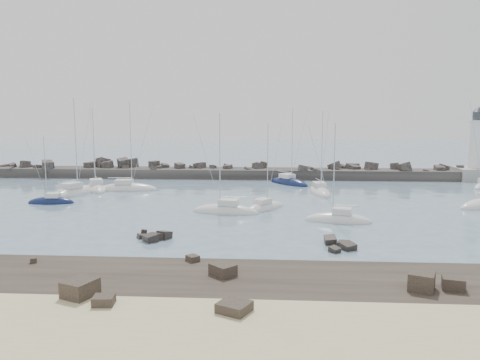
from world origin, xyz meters
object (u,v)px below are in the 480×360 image
sailboat_1 (96,189)px  lighthouse (475,164)px  sailboat_5 (226,212)px  sailboat_7 (264,208)px  sailboat_3 (74,194)px  sailboat_2 (51,202)px  sailboat_4 (127,189)px  sailboat_6 (320,192)px  sailboat_9 (338,221)px  sailboat_8 (289,183)px

sailboat_1 → lighthouse: bearing=13.8°
sailboat_1 → sailboat_5: 28.80m
sailboat_7 → sailboat_3: bearing=162.2°
sailboat_5 → sailboat_7: (4.90, 2.68, -0.02)m
sailboat_1 → sailboat_7: bearing=-27.1°
sailboat_2 → sailboat_3: sailboat_3 is taller
sailboat_2 → sailboat_4: size_ratio=0.67×
sailboat_1 → sailboat_5: bearing=-36.3°
sailboat_4 → sailboat_5: size_ratio=1.14×
sailboat_6 → sailboat_1: bearing=178.1°
lighthouse → sailboat_1: lighthouse is taller
lighthouse → sailboat_2: 75.83m
sailboat_9 → sailboat_1: bearing=150.0°
lighthouse → sailboat_1: size_ratio=0.99×
lighthouse → sailboat_6: (-31.35, -18.01, -2.95)m
sailboat_8 → sailboat_9: bearing=-81.3°
lighthouse → sailboat_9: bearing=-129.5°
lighthouse → sailboat_9: (-31.30, -38.00, -2.95)m
sailboat_6 → sailboat_8: bearing=114.4°
sailboat_6 → sailboat_7: sailboat_6 is taller
sailboat_8 → sailboat_9: sailboat_8 is taller
sailboat_2 → sailboat_7: (30.06, -2.25, -0.01)m
sailboat_8 → sailboat_5: bearing=-109.3°
sailboat_6 → sailboat_7: size_ratio=1.15×
lighthouse → sailboat_8: (-35.87, -8.06, -2.94)m
sailboat_5 → sailboat_6: (13.54, 15.83, -0.00)m
sailboat_5 → sailboat_8: 27.31m
sailboat_3 → sailboat_6: sailboat_3 is taller
sailboat_8 → sailboat_1: bearing=-164.9°
sailboat_9 → lighthouse: bearing=50.5°
sailboat_1 → sailboat_4: (5.27, -0.05, -0.01)m
sailboat_6 → lighthouse: bearing=29.9°
sailboat_2 → sailboat_8: 40.03m
sailboat_5 → sailboat_1: bearing=143.7°
lighthouse → sailboat_4: sailboat_4 is taller
sailboat_5 → sailboat_8: bearing=70.7°
lighthouse → sailboat_8: 36.88m
sailboat_1 → sailboat_9: size_ratio=1.19×
sailboat_1 → sailboat_9: 42.47m
sailboat_3 → sailboat_5: size_ratio=1.18×
sailboat_7 → sailboat_9: sailboat_9 is taller
sailboat_7 → sailboat_4: bearing=147.9°
sailboat_2 → sailboat_8: size_ratio=0.71×
sailboat_1 → sailboat_4: bearing=-0.6°
sailboat_2 → sailboat_3: (0.24, 7.31, 0.02)m
sailboat_9 → sailboat_8: bearing=98.7°
sailboat_2 → sailboat_6: 40.20m
sailboat_4 → sailboat_8: sailboat_4 is taller
sailboat_3 → sailboat_8: (33.93, 13.54, -0.01)m
sailboat_4 → sailboat_6: sailboat_4 is taller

